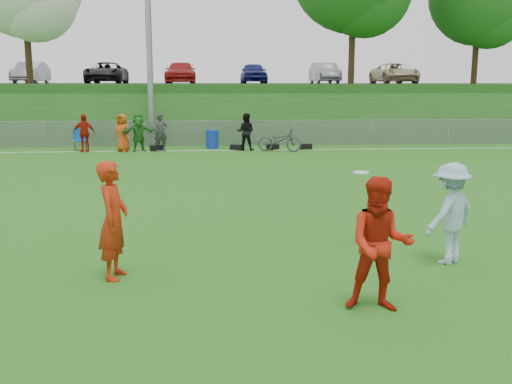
{
  "coord_description": "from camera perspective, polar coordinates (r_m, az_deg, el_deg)",
  "views": [
    {
      "loc": [
        -0.2,
        -8.15,
        2.89
      ],
      "look_at": [
        0.53,
        0.5,
        1.28
      ],
      "focal_mm": 40.0,
      "sensor_mm": 36.0,
      "label": 1
    }
  ],
  "objects": [
    {
      "name": "ground",
      "position": [
        8.65,
        -3.23,
        -9.03
      ],
      "size": [
        120.0,
        120.0,
        0.0
      ],
      "primitive_type": "plane",
      "color": "#185B13",
      "rests_on": "ground"
    },
    {
      "name": "sideline_far",
      "position": [
        26.31,
        -4.35,
        4.16
      ],
      "size": [
        60.0,
        0.1,
        0.01
      ],
      "primitive_type": "cube",
      "color": "white",
      "rests_on": "ground"
    },
    {
      "name": "fence",
      "position": [
        28.24,
        -4.41,
        5.9
      ],
      "size": [
        58.0,
        0.06,
        1.3
      ],
      "color": "gray",
      "rests_on": "ground"
    },
    {
      "name": "light_pole",
      "position": [
        29.33,
        -10.76,
        17.79
      ],
      "size": [
        1.2,
        0.4,
        12.15
      ],
      "color": "gray",
      "rests_on": "ground"
    },
    {
      "name": "berm",
      "position": [
        39.17,
        -4.56,
        8.42
      ],
      "size": [
        120.0,
        18.0,
        3.0
      ],
      "primitive_type": "cube",
      "color": "#174914",
      "rests_on": "ground"
    },
    {
      "name": "parking_lot",
      "position": [
        41.15,
        -4.61,
        10.67
      ],
      "size": [
        120.0,
        12.0,
        0.1
      ],
      "primitive_type": "cube",
      "color": "black",
      "rests_on": "berm"
    },
    {
      "name": "tree_green_far",
      "position": [
        38.14,
        21.69,
        17.42
      ],
      "size": [
        5.88,
        5.88,
        8.19
      ],
      "color": "black",
      "rests_on": "berm"
    },
    {
      "name": "car_row",
      "position": [
        40.17,
        -6.32,
        11.75
      ],
      "size": [
        32.04,
        5.18,
        1.44
      ],
      "color": "silver",
      "rests_on": "parking_lot"
    },
    {
      "name": "spectator_row",
      "position": [
        26.35,
        -10.32,
        5.87
      ],
      "size": [
        8.27,
        0.96,
        1.69
      ],
      "color": "#AB180B",
      "rests_on": "ground"
    },
    {
      "name": "gear_bags",
      "position": [
        26.44,
        -1.29,
        4.49
      ],
      "size": [
        7.5,
        0.48,
        0.26
      ],
      "color": "black",
      "rests_on": "ground"
    },
    {
      "name": "player_red_left",
      "position": [
        8.87,
        -14.09,
        -2.76
      ],
      "size": [
        0.51,
        0.71,
        1.81
      ],
      "primitive_type": "imported",
      "rotation": [
        0.0,
        0.0,
        1.45
      ],
      "color": "#AB250B",
      "rests_on": "ground"
    },
    {
      "name": "player_red_center",
      "position": [
        7.55,
        12.32,
        -5.16
      ],
      "size": [
        0.98,
        0.84,
        1.77
      ],
      "primitive_type": "imported",
      "rotation": [
        0.0,
        0.0,
        -0.22
      ],
      "color": "#B51E0C",
      "rests_on": "ground"
    },
    {
      "name": "player_blue",
      "position": [
        9.88,
        18.85,
        -2.04
      ],
      "size": [
        1.25,
        1.11,
        1.68
      ],
      "primitive_type": "imported",
      "rotation": [
        0.0,
        0.0,
        3.71
      ],
      "color": "#90B7C8",
      "rests_on": "ground"
    },
    {
      "name": "frisbee",
      "position": [
        10.35,
        10.44,
        1.92
      ],
      "size": [
        0.28,
        0.28,
        0.03
      ],
      "color": "silver",
      "rests_on": "ground"
    },
    {
      "name": "recycling_bin",
      "position": [
        27.23,
        -4.38,
        5.28
      ],
      "size": [
        0.74,
        0.74,
        0.87
      ],
      "primitive_type": "cylinder",
      "rotation": [
        0.0,
        0.0,
        0.35
      ],
      "color": "#0F30A3",
      "rests_on": "ground"
    },
    {
      "name": "camp_chair",
      "position": [
        27.49,
        -17.17,
        4.61
      ],
      "size": [
        0.69,
        0.7,
        1.01
      ],
      "rotation": [
        0.0,
        0.0,
        0.26
      ],
      "color": "#1057B2",
      "rests_on": "ground"
    },
    {
      "name": "bicycle",
      "position": [
        25.84,
        2.37,
        5.21
      ],
      "size": [
        2.08,
        1.21,
        1.04
      ],
      "primitive_type": "imported",
      "rotation": [
        0.0,
        0.0,
        1.29
      ],
      "color": "#323235",
      "rests_on": "ground"
    }
  ]
}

